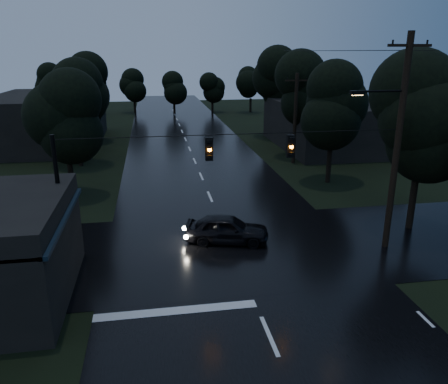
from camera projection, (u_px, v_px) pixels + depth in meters
name	position (u px, v px, depth m)	size (l,w,h in m)	color
main_road	(195.00, 161.00, 38.18)	(12.00, 120.00, 0.02)	black
cross_street	(232.00, 248.00, 21.28)	(60.00, 9.00, 0.02)	black
building_far_right	(330.00, 125.00, 43.44)	(10.00, 14.00, 4.40)	black
building_far_left	(48.00, 120.00, 44.61)	(10.00, 16.00, 5.00)	black
utility_pole_main	(396.00, 141.00, 19.88)	(3.50, 0.30, 10.00)	black
utility_pole_far	(295.00, 118.00, 36.40)	(2.00, 0.30, 7.50)	black
anchor_pole_left	(60.00, 206.00, 18.25)	(0.18, 0.18, 6.00)	black
span_signals	(249.00, 147.00, 18.81)	(15.00, 0.37, 1.12)	black
tree_corner_near	(424.00, 117.00, 21.94)	(4.48, 4.48, 9.44)	black
tree_left_a	(64.00, 116.00, 27.65)	(3.92, 3.92, 8.26)	black
tree_left_b	(74.00, 98.00, 34.95)	(4.20, 4.20, 8.85)	black
tree_left_c	(83.00, 84.00, 44.13)	(4.48, 4.48, 9.44)	black
tree_right_a	(333.00, 105.00, 30.35)	(4.20, 4.20, 8.85)	black
tree_right_b	(303.00, 90.00, 37.84)	(4.48, 4.48, 9.44)	black
tree_right_c	(278.00, 78.00, 47.20)	(4.76, 4.76, 10.03)	black
car	(227.00, 229.00, 21.79)	(1.67, 4.14, 1.41)	black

